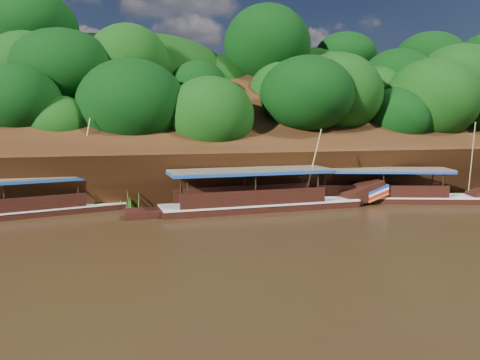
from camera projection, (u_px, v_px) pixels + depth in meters
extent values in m
plane|color=black|center=(259.00, 237.00, 23.73)|extent=(160.00, 160.00, 0.00)
cube|color=black|center=(200.00, 150.00, 38.58)|extent=(120.00, 16.12, 13.64)
cube|color=black|center=(182.00, 178.00, 48.57)|extent=(120.00, 24.00, 12.00)
ellipsoid|color=#0B450D|center=(125.00, 152.00, 36.01)|extent=(18.00, 8.00, 6.40)
ellipsoid|color=#0B450D|center=(185.00, 86.00, 44.56)|extent=(24.00, 11.00, 8.40)
ellipsoid|color=#0B450D|center=(456.00, 148.00, 43.59)|extent=(18.00, 8.00, 6.00)
cube|color=black|center=(390.00, 202.00, 34.24)|extent=(12.79, 5.97, 0.90)
cube|color=silver|center=(390.00, 196.00, 34.19)|extent=(12.81, 6.04, 0.10)
cube|color=brown|center=(380.00, 169.00, 33.97)|extent=(10.26, 5.44, 0.12)
cube|color=#163F92|center=(380.00, 171.00, 33.99)|extent=(10.26, 5.44, 0.18)
cylinder|color=tan|center=(472.00, 158.00, 33.14)|extent=(1.66, 2.10, 5.09)
cube|color=black|center=(262.00, 210.00, 31.12)|extent=(13.52, 2.98, 1.01)
cube|color=silver|center=(262.00, 203.00, 31.06)|extent=(13.52, 3.05, 0.11)
cube|color=black|center=(361.00, 193.00, 33.32)|extent=(3.25, 1.97, 1.89)
cube|color=#163F92|center=(371.00, 188.00, 33.53)|extent=(1.72, 1.98, 0.69)
cube|color=#AF1C13|center=(371.00, 193.00, 33.58)|extent=(1.72, 1.98, 0.69)
cube|color=brown|center=(250.00, 170.00, 30.53)|extent=(10.62, 3.23, 0.13)
cube|color=#163F92|center=(250.00, 172.00, 30.54)|extent=(10.62, 3.23, 0.20)
cylinder|color=tan|center=(313.00, 165.00, 31.14)|extent=(0.63, 1.33, 4.78)
cube|color=black|center=(19.00, 217.00, 28.89)|extent=(13.05, 5.48, 0.88)
cube|color=silver|center=(18.00, 210.00, 28.84)|extent=(13.07, 5.55, 0.10)
cube|color=black|center=(133.00, 196.00, 32.52)|extent=(3.36, 2.36, 1.74)
cube|color=#163F92|center=(144.00, 191.00, 32.89)|extent=(1.97, 2.04, 0.65)
cube|color=#AF1C13|center=(144.00, 196.00, 32.94)|extent=(1.97, 2.04, 0.65)
cube|color=brown|center=(2.00, 180.00, 28.19)|extent=(10.43, 5.06, 0.12)
cube|color=#163F92|center=(2.00, 181.00, 28.20)|extent=(10.43, 5.06, 0.18)
cylinder|color=tan|center=(82.00, 161.00, 30.31)|extent=(1.21, 1.18, 5.54)
cone|color=#295715|center=(29.00, 201.00, 29.93)|extent=(1.50, 1.50, 1.63)
cone|color=#295715|center=(128.00, 198.00, 31.06)|extent=(1.50, 1.50, 1.61)
cone|color=#295715|center=(243.00, 192.00, 32.69)|extent=(1.50, 1.50, 1.92)
cone|color=#295715|center=(317.00, 186.00, 35.36)|extent=(1.50, 1.50, 2.01)
cone|color=#295715|center=(386.00, 188.00, 36.31)|extent=(1.50, 1.50, 1.41)
cone|color=#295715|center=(443.00, 182.00, 38.08)|extent=(1.50, 1.50, 1.93)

